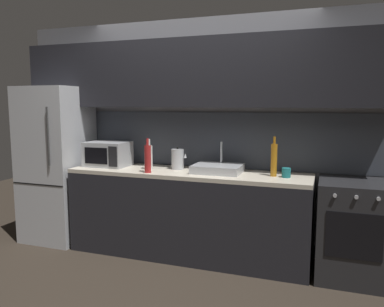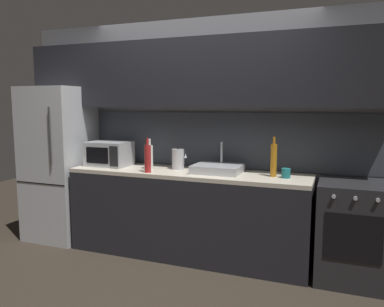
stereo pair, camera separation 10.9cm
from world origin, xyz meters
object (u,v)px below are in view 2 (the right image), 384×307
(wine_bottle_red, at_px, (148,158))
(mug_teal, at_px, (286,173))
(microwave, at_px, (109,154))
(oven_range, at_px, (352,232))
(wine_bottle_white, at_px, (150,157))
(kettle, at_px, (178,159))
(refrigerator, at_px, (60,163))
(wine_bottle_amber, at_px, (274,160))

(wine_bottle_red, xyz_separation_m, mug_teal, (1.34, 0.20, -0.10))
(microwave, bearing_deg, mug_teal, -0.67)
(oven_range, xyz_separation_m, wine_bottle_white, (-2.01, -0.03, 0.58))
(kettle, distance_m, mug_teal, 1.14)
(refrigerator, xyz_separation_m, wine_bottle_amber, (2.50, 0.02, 0.17))
(wine_bottle_white, bearing_deg, refrigerator, 178.59)
(microwave, height_order, mug_teal, microwave)
(oven_range, bearing_deg, mug_teal, -179.71)
(wine_bottle_white, relative_size, wine_bottle_amber, 0.85)
(kettle, xyz_separation_m, mug_teal, (1.13, -0.08, -0.06))
(refrigerator, xyz_separation_m, microwave, (0.68, 0.02, 0.14))
(wine_bottle_red, relative_size, wine_bottle_white, 1.07)
(mug_teal, bearing_deg, oven_range, 0.29)
(wine_bottle_amber, bearing_deg, mug_teal, -11.75)
(wine_bottle_amber, bearing_deg, refrigerator, -179.52)
(oven_range, xyz_separation_m, wine_bottle_red, (-1.94, -0.21, 0.59))
(oven_range, xyz_separation_m, kettle, (-1.73, 0.08, 0.56))
(mug_teal, bearing_deg, kettle, 175.77)
(microwave, xyz_separation_m, wine_bottle_amber, (1.82, 0.00, 0.03))
(kettle, xyz_separation_m, wine_bottle_red, (-0.21, -0.29, 0.04))
(refrigerator, distance_m, wine_bottle_red, 1.31)
(kettle, xyz_separation_m, wine_bottle_white, (-0.28, -0.11, 0.03))
(refrigerator, height_order, microwave, refrigerator)
(refrigerator, bearing_deg, kettle, 3.05)
(oven_range, distance_m, microwave, 2.60)
(wine_bottle_white, xyz_separation_m, mug_teal, (1.41, 0.03, -0.09))
(kettle, bearing_deg, microwave, -175.70)
(wine_bottle_red, bearing_deg, kettle, 53.90)
(refrigerator, relative_size, microwave, 3.87)
(kettle, height_order, wine_bottle_amber, wine_bottle_amber)
(microwave, distance_m, wine_bottle_white, 0.53)
(kettle, distance_m, wine_bottle_white, 0.30)
(wine_bottle_red, bearing_deg, wine_bottle_amber, 10.63)
(wine_bottle_red, bearing_deg, oven_range, 6.11)
(wine_bottle_white, distance_m, mug_teal, 1.42)
(microwave, bearing_deg, wine_bottle_amber, 0.07)
(refrigerator, xyz_separation_m, mug_teal, (2.62, -0.00, 0.06))
(wine_bottle_amber, bearing_deg, wine_bottle_red, -169.37)
(microwave, relative_size, wine_bottle_amber, 1.21)
(wine_bottle_red, bearing_deg, microwave, 159.33)
(wine_bottle_amber, bearing_deg, oven_range, -1.76)
(refrigerator, xyz_separation_m, oven_range, (3.22, -0.00, -0.44))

